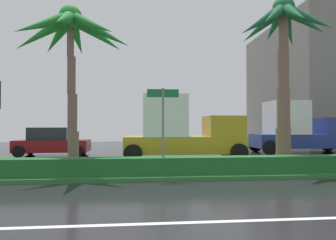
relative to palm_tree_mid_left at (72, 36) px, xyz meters
name	(u,v)px	position (x,y,z in m)	size (l,w,h in m)	color
ground_plane	(175,169)	(4.15, 0.84, -5.41)	(90.00, 42.00, 0.10)	black
near_lane_divider_stripe	(217,222)	(4.15, -6.16, -5.36)	(81.00, 0.14, 0.01)	white
median_strip	(177,170)	(4.15, -0.16, -5.29)	(85.50, 4.00, 0.15)	#2D6B33
median_hedge	(183,166)	(4.15, -1.56, -4.91)	(76.50, 0.70, 0.60)	#1E6028
palm_tree_mid_left	(72,36)	(0.00, 0.00, 0.00)	(4.76, 4.91, 6.40)	brown
palm_tree_centre_left	(283,36)	(8.53, -0.24, 0.16)	(3.97, 4.03, 6.98)	brown
street_name_sign	(163,119)	(3.45, -1.64, -3.29)	(1.10, 0.08, 3.00)	slate
car_in_traffic_second	(52,142)	(-2.70, 6.74, -4.54)	(4.30, 2.02, 1.72)	maroon
box_truck_lead	(182,131)	(4.94, 4.01, -3.82)	(6.40, 2.64, 3.46)	#B28C1E
box_truck_following	(300,130)	(13.37, 7.04, -3.82)	(6.40, 2.64, 3.46)	navy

